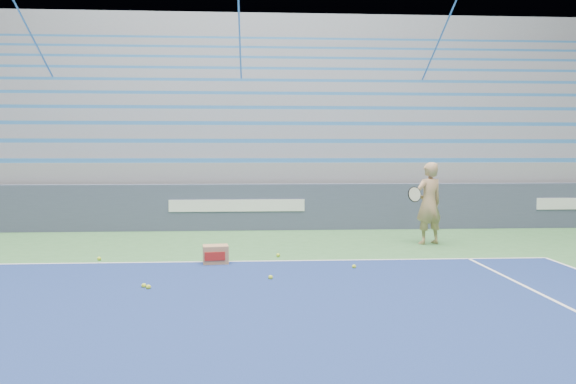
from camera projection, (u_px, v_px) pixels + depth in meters
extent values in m
cube|color=white|center=(230.00, 261.00, 9.46)|extent=(10.97, 0.05, 0.00)
cube|color=#3C435C|center=(237.00, 207.00, 13.41)|extent=(30.00, 0.30, 1.10)
cube|color=white|center=(237.00, 206.00, 13.25)|extent=(3.20, 0.02, 0.28)
cube|color=gray|center=(241.00, 193.00, 17.94)|extent=(30.00, 8.50, 1.10)
cube|color=gray|center=(241.00, 168.00, 17.88)|extent=(30.00, 8.50, 0.50)
cube|color=teal|center=(238.00, 160.00, 14.00)|extent=(29.60, 0.42, 0.11)
cube|color=gray|center=(242.00, 153.00, 18.27)|extent=(30.00, 7.65, 0.50)
cube|color=teal|center=(239.00, 141.00, 14.82)|extent=(29.60, 0.42, 0.11)
cube|color=gray|center=(242.00, 138.00, 18.66)|extent=(30.00, 6.80, 0.50)
cube|color=teal|center=(239.00, 124.00, 15.63)|extent=(29.60, 0.42, 0.11)
cube|color=gray|center=(242.00, 123.00, 19.05)|extent=(30.00, 5.95, 0.50)
cube|color=teal|center=(240.00, 108.00, 16.44)|extent=(29.60, 0.42, 0.11)
cube|color=gray|center=(242.00, 109.00, 19.44)|extent=(30.00, 5.10, 0.50)
cube|color=teal|center=(241.00, 94.00, 17.25)|extent=(29.60, 0.42, 0.11)
cube|color=gray|center=(242.00, 96.00, 19.82)|extent=(30.00, 4.25, 0.50)
cube|color=teal|center=(241.00, 81.00, 18.06)|extent=(29.60, 0.42, 0.11)
cube|color=gray|center=(242.00, 83.00, 20.21)|extent=(30.00, 3.40, 0.50)
cube|color=teal|center=(242.00, 69.00, 18.87)|extent=(29.60, 0.42, 0.11)
cube|color=gray|center=(243.00, 71.00, 20.60)|extent=(30.00, 2.55, 0.50)
cube|color=teal|center=(242.00, 58.00, 19.68)|extent=(29.60, 0.42, 0.11)
cube|color=gray|center=(243.00, 59.00, 20.99)|extent=(30.00, 1.70, 0.50)
cube|color=teal|center=(242.00, 48.00, 20.50)|extent=(29.60, 0.42, 0.11)
cube|color=gray|center=(243.00, 48.00, 21.38)|extent=(30.00, 0.85, 0.50)
cube|color=teal|center=(243.00, 39.00, 21.31)|extent=(29.60, 0.42, 0.11)
cube|color=gray|center=(244.00, 107.00, 22.25)|extent=(31.00, 0.40, 7.30)
cylinder|color=#3069AA|center=(46.00, 63.00, 17.29)|extent=(0.05, 8.53, 5.04)
cylinder|color=#3069AA|center=(241.00, 65.00, 17.66)|extent=(0.05, 8.53, 5.04)
cylinder|color=#3069AA|center=(428.00, 67.00, 18.02)|extent=(0.05, 8.53, 5.04)
imported|color=tan|center=(429.00, 203.00, 11.31)|extent=(0.70, 0.58, 1.66)
cylinder|color=black|center=(415.00, 198.00, 11.03)|extent=(0.12, 0.27, 0.08)
cylinder|color=beige|center=(414.00, 194.00, 10.74)|extent=(0.29, 0.16, 0.28)
torus|color=black|center=(414.00, 194.00, 10.74)|extent=(0.31, 0.18, 0.30)
cube|color=#AC7B53|center=(216.00, 255.00, 9.32)|extent=(0.45, 0.36, 0.31)
cube|color=#B21E19|center=(215.00, 256.00, 9.16)|extent=(0.33, 0.05, 0.14)
sphere|color=#D0E92F|center=(144.00, 286.00, 7.65)|extent=(0.07, 0.07, 0.07)
sphere|color=#D0E92F|center=(278.00, 255.00, 9.93)|extent=(0.07, 0.07, 0.07)
sphere|color=#D0E92F|center=(99.00, 259.00, 9.60)|extent=(0.07, 0.07, 0.07)
sphere|color=#D0E92F|center=(354.00, 267.00, 8.93)|extent=(0.07, 0.07, 0.07)
sphere|color=#D0E92F|center=(148.00, 287.00, 7.56)|extent=(0.07, 0.07, 0.07)
sphere|color=#D0E92F|center=(271.00, 277.00, 8.16)|extent=(0.07, 0.07, 0.07)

